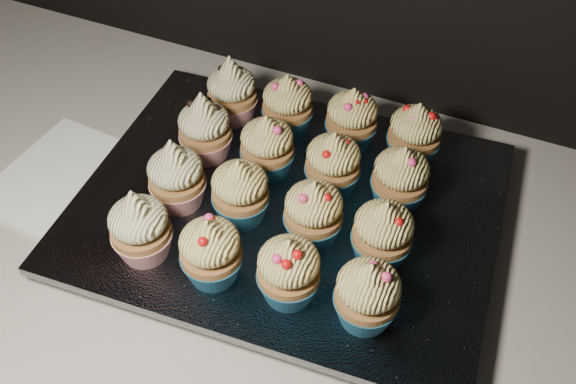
# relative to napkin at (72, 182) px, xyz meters

# --- Properties ---
(cabinet) EXTENTS (2.40, 0.60, 0.86)m
(cabinet) POSITION_rel_napkin_xyz_m (0.12, 0.01, -0.47)
(cabinet) COLOR black
(cabinet) RESTS_ON ground
(worktop) EXTENTS (2.44, 0.64, 0.04)m
(worktop) POSITION_rel_napkin_xyz_m (0.12, 0.01, -0.02)
(worktop) COLOR beige
(worktop) RESTS_ON cabinet
(napkin) EXTENTS (0.19, 0.19, 0.00)m
(napkin) POSITION_rel_napkin_xyz_m (0.00, 0.00, 0.00)
(napkin) COLOR white
(napkin) RESTS_ON worktop
(baking_tray) EXTENTS (0.45, 0.36, 0.02)m
(baking_tray) POSITION_rel_napkin_xyz_m (0.27, 0.05, 0.01)
(baking_tray) COLOR black
(baking_tray) RESTS_ON worktop
(foil_lining) EXTENTS (0.49, 0.40, 0.01)m
(foil_lining) POSITION_rel_napkin_xyz_m (0.27, 0.05, 0.03)
(foil_lining) COLOR silver
(foil_lining) RESTS_ON baking_tray
(cupcake_0) EXTENTS (0.06, 0.06, 0.10)m
(cupcake_0) POSITION_rel_napkin_xyz_m (0.16, -0.08, 0.07)
(cupcake_0) COLOR #A21816
(cupcake_0) RESTS_ON foil_lining
(cupcake_1) EXTENTS (0.06, 0.06, 0.08)m
(cupcake_1) POSITION_rel_napkin_xyz_m (0.24, -0.07, 0.07)
(cupcake_1) COLOR #1B5C81
(cupcake_1) RESTS_ON foil_lining
(cupcake_2) EXTENTS (0.06, 0.06, 0.08)m
(cupcake_2) POSITION_rel_napkin_xyz_m (0.32, -0.06, 0.07)
(cupcake_2) COLOR #1B5C81
(cupcake_2) RESTS_ON foil_lining
(cupcake_3) EXTENTS (0.06, 0.06, 0.08)m
(cupcake_3) POSITION_rel_napkin_xyz_m (0.40, -0.06, 0.07)
(cupcake_3) COLOR #1B5C81
(cupcake_3) RESTS_ON foil_lining
(cupcake_4) EXTENTS (0.06, 0.06, 0.10)m
(cupcake_4) POSITION_rel_napkin_xyz_m (0.16, 0.00, 0.07)
(cupcake_4) COLOR #A21816
(cupcake_4) RESTS_ON foil_lining
(cupcake_5) EXTENTS (0.06, 0.06, 0.08)m
(cupcake_5) POSITION_rel_napkin_xyz_m (0.23, 0.01, 0.07)
(cupcake_5) COLOR #1B5C81
(cupcake_5) RESTS_ON foil_lining
(cupcake_6) EXTENTS (0.06, 0.06, 0.08)m
(cupcake_6) POSITION_rel_napkin_xyz_m (0.31, 0.02, 0.07)
(cupcake_6) COLOR #1B5C81
(cupcake_6) RESTS_ON foil_lining
(cupcake_7) EXTENTS (0.06, 0.06, 0.08)m
(cupcake_7) POSITION_rel_napkin_xyz_m (0.39, 0.02, 0.07)
(cupcake_7) COLOR #1B5C81
(cupcake_7) RESTS_ON foil_lining
(cupcake_8) EXTENTS (0.06, 0.06, 0.10)m
(cupcake_8) POSITION_rel_napkin_xyz_m (0.15, 0.08, 0.07)
(cupcake_8) COLOR #A21816
(cupcake_8) RESTS_ON foil_lining
(cupcake_9) EXTENTS (0.06, 0.06, 0.08)m
(cupcake_9) POSITION_rel_napkin_xyz_m (0.23, 0.09, 0.07)
(cupcake_9) COLOR #1B5C81
(cupcake_9) RESTS_ON foil_lining
(cupcake_10) EXTENTS (0.06, 0.06, 0.08)m
(cupcake_10) POSITION_rel_napkin_xyz_m (0.31, 0.09, 0.07)
(cupcake_10) COLOR #1B5C81
(cupcake_10) RESTS_ON foil_lining
(cupcake_11) EXTENTS (0.06, 0.06, 0.08)m
(cupcake_11) POSITION_rel_napkin_xyz_m (0.38, 0.10, 0.07)
(cupcake_11) COLOR #1B5C81
(cupcake_11) RESTS_ON foil_lining
(cupcake_12) EXTENTS (0.06, 0.06, 0.10)m
(cupcake_12) POSITION_rel_napkin_xyz_m (0.15, 0.16, 0.07)
(cupcake_12) COLOR #A21816
(cupcake_12) RESTS_ON foil_lining
(cupcake_13) EXTENTS (0.06, 0.06, 0.08)m
(cupcake_13) POSITION_rel_napkin_xyz_m (0.22, 0.16, 0.07)
(cupcake_13) COLOR #1B5C81
(cupcake_13) RESTS_ON foil_lining
(cupcake_14) EXTENTS (0.06, 0.06, 0.08)m
(cupcake_14) POSITION_rel_napkin_xyz_m (0.30, 0.17, 0.07)
(cupcake_14) COLOR #1B5C81
(cupcake_14) RESTS_ON foil_lining
(cupcake_15) EXTENTS (0.06, 0.06, 0.08)m
(cupcake_15) POSITION_rel_napkin_xyz_m (0.38, 0.18, 0.07)
(cupcake_15) COLOR #1B5C81
(cupcake_15) RESTS_ON foil_lining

